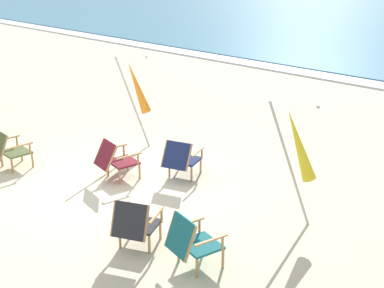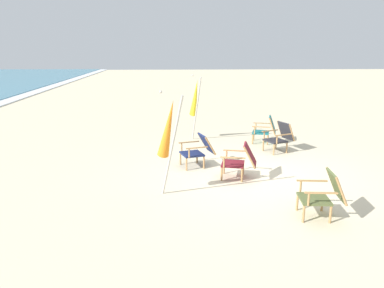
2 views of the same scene
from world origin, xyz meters
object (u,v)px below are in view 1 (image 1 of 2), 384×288
object	(u,v)px
beach_chair_far_center	(8,149)
beach_chair_mid_center	(135,223)
beach_chair_back_left	(115,159)
umbrella_furled_orange	(137,88)
beach_chair_back_right	(192,241)
beach_chair_front_left	(181,158)
umbrella_furled_yellow	(298,146)

from	to	relation	value
beach_chair_far_center	beach_chair_mid_center	bearing A→B (deg)	-5.49
beach_chair_back_left	umbrella_furled_orange	xyz separation A→B (m)	(-0.99, 1.54, 0.90)
beach_chair_back_right	beach_chair_far_center	xyz separation A→B (m)	(-5.01, 0.23, -0.00)
beach_chair_mid_center	beach_chair_front_left	bearing A→B (deg)	117.31
beach_chair_back_right	umbrella_furled_yellow	xyz separation A→B (m)	(0.36, 2.09, 0.87)
beach_chair_front_left	umbrella_furled_orange	xyz separation A→B (m)	(-1.89, 0.69, 0.90)
beach_chair_mid_center	beach_chair_far_center	distance (m)	4.09
beach_chair_mid_center	beach_chair_back_right	bearing A→B (deg)	9.66
beach_chair_mid_center	beach_chair_far_center	xyz separation A→B (m)	(-4.07, 0.39, -0.00)
beach_chair_back_right	umbrella_furled_orange	bearing A→B (deg)	144.89
beach_chair_mid_center	umbrella_furled_yellow	size ratio (longest dim) A/B	0.43
beach_chair_front_left	beach_chair_far_center	bearing A→B (deg)	-146.44
beach_chair_back_right	beach_chair_mid_center	size ratio (longest dim) A/B	0.94
beach_chair_front_left	beach_chair_far_center	size ratio (longest dim) A/B	1.11
beach_chair_front_left	beach_chair_back_left	xyz separation A→B (m)	(-0.91, -0.85, 0.00)
beach_chair_back_right	umbrella_furled_yellow	distance (m)	2.29
beach_chair_front_left	umbrella_furled_orange	size ratio (longest dim) A/B	0.44
umbrella_furled_orange	umbrella_furled_yellow	xyz separation A→B (m)	(4.39, -0.74, -0.02)
beach_chair_back_left	beach_chair_far_center	bearing A→B (deg)	-151.82
beach_chair_back_right	umbrella_furled_orange	world-z (taller)	umbrella_furled_orange
beach_chair_mid_center	umbrella_furled_orange	world-z (taller)	umbrella_furled_orange
beach_chair_front_left	beach_chair_mid_center	world-z (taller)	beach_chair_mid_center
beach_chair_back_left	umbrella_furled_orange	bearing A→B (deg)	122.63
beach_chair_front_left	beach_chair_far_center	distance (m)	3.46
beach_chair_back_right	umbrella_furled_orange	distance (m)	5.00
beach_chair_far_center	umbrella_furled_yellow	bearing A→B (deg)	19.05
beach_chair_back_left	beach_chair_mid_center	bearing A→B (deg)	-34.68
beach_chair_back_left	umbrella_furled_orange	distance (m)	2.04
beach_chair_back_right	beach_chair_far_center	distance (m)	5.02
beach_chair_far_center	umbrella_furled_yellow	size ratio (longest dim) A/B	0.40
beach_chair_front_left	umbrella_furled_yellow	xyz separation A→B (m)	(2.50, -0.06, 0.88)
beach_chair_front_left	beach_chair_mid_center	xyz separation A→B (m)	(1.19, -2.30, 0.01)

